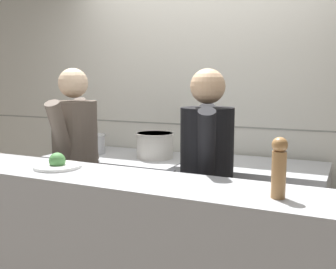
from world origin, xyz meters
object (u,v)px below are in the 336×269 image
pepper_mill (279,166)px  plated_dish_main (57,164)px  stock_pot (91,143)px  sauce_pot (155,145)px  chef_sous (206,185)px  chef_head_cook (76,166)px  oven_range (123,204)px

pepper_mill → plated_dish_main: bearing=177.2°
stock_pot → sauce_pot: sauce_pot is taller
sauce_pot → chef_sous: 0.98m
stock_pot → pepper_mill: pepper_mill is taller
pepper_mill → chef_head_cook: 1.71m
sauce_pot → chef_head_cook: chef_head_cook is taller
oven_range → plated_dish_main: plated_dish_main is taller
stock_pot → chef_sous: size_ratio=0.16×
sauce_pot → chef_sous: size_ratio=0.20×
pepper_mill → chef_sous: size_ratio=0.17×
plated_dish_main → chef_sous: size_ratio=0.17×
pepper_mill → stock_pot: bearing=147.4°
sauce_pot → chef_sous: (0.71, -0.67, -0.11)m
stock_pot → sauce_pot: bearing=4.3°
chef_sous → chef_head_cook: bearing=158.3°
oven_range → pepper_mill: 2.11m
sauce_pot → chef_head_cook: 0.72m
chef_head_cook → pepper_mill: bearing=-33.0°
oven_range → stock_pot: 0.62m
pepper_mill → chef_head_cook: chef_head_cook is taller
pepper_mill → chef_sous: (-0.53, 0.56, -0.28)m
plated_dish_main → chef_head_cook: chef_head_cook is taller
sauce_pot → chef_head_cook: size_ratio=0.20×
stock_pot → chef_sous: 1.47m
stock_pot → chef_sous: (1.33, -0.62, -0.08)m
stock_pot → chef_sous: chef_sous is taller
stock_pot → sauce_pot: (0.62, 0.05, 0.02)m
chef_sous → sauce_pot: bearing=117.3°
chef_head_cook → chef_sous: 1.05m
stock_pot → sauce_pot: size_ratio=0.80×
oven_range → sauce_pot: bearing=2.1°
oven_range → chef_head_cook: bearing=-91.7°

